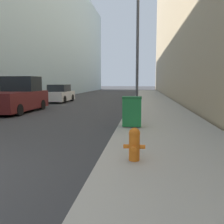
% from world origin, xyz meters
% --- Properties ---
extents(sidewalk_right, '(3.74, 60.00, 0.13)m').
position_xyz_m(sidewalk_right, '(5.80, 18.00, 0.06)').
color(sidewalk_right, '#ADA89E').
rests_on(sidewalk_right, ground).
extents(building_left_glass, '(12.00, 60.00, 16.69)m').
position_xyz_m(building_left_glass, '(-11.04, 26.00, 8.35)').
color(building_left_glass, '#99B7C6').
rests_on(building_left_glass, ground).
extents(fire_hydrant, '(0.47, 0.36, 0.72)m').
position_xyz_m(fire_hydrant, '(4.71, 2.19, 0.50)').
color(fire_hydrant, orange).
rests_on(fire_hydrant, sidewalk_right).
extents(trash_bin, '(0.72, 0.57, 1.15)m').
position_xyz_m(trash_bin, '(4.48, 6.32, 0.72)').
color(trash_bin, '#1E7538').
rests_on(trash_bin, sidewalk_right).
extents(lamppost, '(0.52, 0.52, 6.71)m').
position_xyz_m(lamppost, '(4.61, 8.48, 4.94)').
color(lamppost, '#4C4C51').
rests_on(lamppost, sidewalk_right).
extents(pickup_truck, '(2.27, 5.04, 2.16)m').
position_xyz_m(pickup_truck, '(-2.72, 11.20, 0.89)').
color(pickup_truck, '#561919').
rests_on(pickup_truck, ground).
extents(parked_sedan_near, '(1.83, 4.03, 1.57)m').
position_xyz_m(parked_sedan_near, '(-2.59, 18.67, 0.72)').
color(parked_sedan_near, silver).
rests_on(parked_sedan_near, ground).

